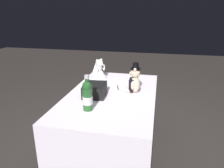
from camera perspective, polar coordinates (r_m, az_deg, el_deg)
ground_plane at (r=2.46m, az=0.00°, el=-18.18°), size 12.00×12.00×0.00m
reception_table at (r=2.26m, az=0.00°, el=-10.99°), size 1.45×0.85×0.71m
teddy_bear_groom at (r=2.11m, az=6.02°, el=0.83°), size 0.16×0.14×0.30m
teddy_bear_bride at (r=2.55m, az=-3.65°, el=3.77°), size 0.22×0.24×0.24m
champagne_bottle at (r=1.73m, az=-6.63°, el=-3.08°), size 0.08×0.08×0.30m
signing_pen at (r=2.26m, az=1.58°, el=-0.90°), size 0.13×0.05×0.01m
gift_case_black at (r=2.04m, az=-4.67°, el=-1.59°), size 0.28×0.23×0.12m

